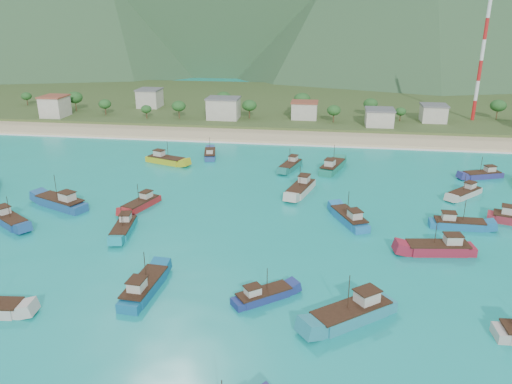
# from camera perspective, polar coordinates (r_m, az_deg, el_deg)

# --- Properties ---
(ground) EXTENTS (600.00, 600.00, 0.00)m
(ground) POSITION_cam_1_polar(r_m,az_deg,el_deg) (88.95, 1.86, -5.96)
(ground) COLOR #0D9082
(ground) RESTS_ON ground
(beach) EXTENTS (400.00, 18.00, 1.20)m
(beach) POSITION_cam_1_polar(r_m,az_deg,el_deg) (163.39, 5.05, 6.22)
(beach) COLOR beige
(beach) RESTS_ON ground
(land) EXTENTS (400.00, 110.00, 2.40)m
(land) POSITION_cam_1_polar(r_m,az_deg,el_deg) (223.03, 6.05, 9.94)
(land) COLOR #385123
(land) RESTS_ON ground
(surf_line) EXTENTS (400.00, 2.50, 0.08)m
(surf_line) POSITION_cam_1_polar(r_m,az_deg,el_deg) (154.20, 4.83, 5.38)
(surf_line) COLOR white
(surf_line) RESTS_ON ground
(village) EXTENTS (209.82, 33.43, 7.64)m
(village) POSITION_cam_1_polar(r_m,az_deg,el_deg) (183.37, 9.04, 9.14)
(village) COLOR beige
(village) RESTS_ON ground
(vegetation) EXTENTS (278.08, 25.64, 8.93)m
(vegetation) POSITION_cam_1_polar(r_m,az_deg,el_deg) (186.89, 6.58, 9.55)
(vegetation) COLOR #235623
(vegetation) RESTS_ON ground
(radio_tower) EXTENTS (1.20, 1.20, 41.78)m
(radio_tower) POSITION_cam_1_polar(r_m,az_deg,el_deg) (195.09, 24.35, 13.55)
(radio_tower) COLOR red
(radio_tower) RESTS_ON ground
(boat_0) EXTENTS (12.17, 10.76, 7.44)m
(boat_0) POSITION_cam_1_polar(r_m,az_deg,el_deg) (69.67, 10.99, -13.49)
(boat_0) COLOR teal
(boat_0) RESTS_ON ground
(boat_2) EXTENTS (7.66, 11.43, 6.55)m
(boat_2) POSITION_cam_1_polar(r_m,az_deg,el_deg) (98.90, 10.62, -3.01)
(boat_2) COLOR #1C6CAB
(boat_2) RESTS_ON ground
(boat_5) EXTENTS (4.39, 10.33, 5.91)m
(boat_5) POSITION_cam_1_polar(r_m,az_deg,el_deg) (96.40, -14.86, -4.07)
(boat_5) COLOR teal
(boat_5) RESTS_ON ground
(boat_6) EXTENTS (10.68, 8.53, 6.32)m
(boat_6) POSITION_cam_1_polar(r_m,az_deg,el_deg) (107.69, -26.37, -2.93)
(boat_6) COLOR navy
(boat_6) RESTS_ON ground
(boat_8) EXTENTS (5.82, 10.30, 5.84)m
(boat_8) POSITION_cam_1_polar(r_m,az_deg,el_deg) (107.35, -12.96, -1.38)
(boat_8) COLOR #A31E20
(boat_8) RESTS_ON ground
(boat_11) EXTENTS (6.42, 12.20, 6.92)m
(boat_11) POSITION_cam_1_polar(r_m,az_deg,el_deg) (113.36, 5.16, 0.34)
(boat_11) COLOR beige
(boat_11) RESTS_ON ground
(boat_12) EXTENTS (6.88, 12.38, 7.02)m
(boat_12) POSITION_cam_1_polar(r_m,az_deg,el_deg) (130.08, 8.71, 2.82)
(boat_12) COLOR #17785F
(boat_12) RESTS_ON ground
(boat_14) EXTENTS (11.90, 4.95, 6.82)m
(boat_14) POSITION_cam_1_polar(r_m,az_deg,el_deg) (90.85, 20.18, -6.10)
(boat_14) COLOR maroon
(boat_14) RESTS_ON ground
(boat_15) EXTENTS (13.04, 8.44, 7.45)m
(boat_15) POSITION_cam_1_polar(r_m,az_deg,el_deg) (112.26, -21.39, -1.18)
(boat_15) COLOR #1D4E85
(boat_15) RESTS_ON ground
(boat_17) EXTENTS (10.34, 6.25, 5.87)m
(boat_17) POSITION_cam_1_polar(r_m,az_deg,el_deg) (135.13, 24.46, 1.76)
(boat_17) COLOR navy
(boat_17) RESTS_ON ground
(boat_18) EXTENTS (8.75, 7.61, 5.32)m
(boat_18) POSITION_cam_1_polar(r_m,az_deg,el_deg) (72.81, 0.78, -11.82)
(boat_18) COLOR navy
(boat_18) RESTS_ON ground
(boat_21) EXTENTS (4.92, 10.23, 5.82)m
(boat_21) POSITION_cam_1_polar(r_m,az_deg,el_deg) (141.36, -5.28, 4.28)
(boat_21) COLOR navy
(boat_21) RESTS_ON ground
(boat_24) EXTENTS (11.71, 6.93, 6.65)m
(boat_24) POSITION_cam_1_polar(r_m,az_deg,el_deg) (137.03, -10.28, 3.59)
(boat_24) COLOR #B2AB19
(boat_24) RESTS_ON ground
(boat_25) EXTENTS (5.71, 10.60, 6.01)m
(boat_25) POSITION_cam_1_polar(r_m,az_deg,el_deg) (130.56, 3.98, 2.99)
(boat_25) COLOR #1B6F66
(boat_25) RESTS_ON ground
(boat_29) EXTENTS (4.10, 11.46, 6.65)m
(boat_29) POSITION_cam_1_polar(r_m,az_deg,el_deg) (76.02, -12.67, -10.66)
(boat_29) COLOR #115B86
(boat_29) RESTS_ON ground
(boat_30) EXTENTS (8.81, 9.15, 5.80)m
(boat_30) POSITION_cam_1_polar(r_m,az_deg,el_deg) (120.11, 22.77, -0.16)
(boat_30) COLOR #BAB6A9
(boat_30) RESTS_ON ground
(boat_31) EXTENTS (10.33, 3.20, 6.07)m
(boat_31) POSITION_cam_1_polar(r_m,az_deg,el_deg) (102.40, 22.09, -3.45)
(boat_31) COLOR #18649A
(boat_31) RESTS_ON ground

